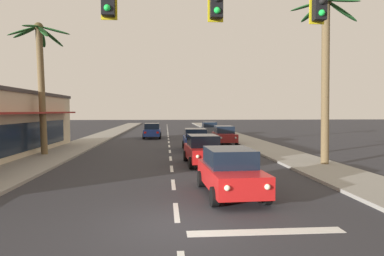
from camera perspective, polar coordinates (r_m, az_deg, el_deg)
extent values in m
plane|color=#2D2D33|center=(9.31, -2.41, -16.21)|extent=(220.00, 220.00, 0.00)
cube|color=gray|center=(30.07, 11.21, -2.87)|extent=(3.20, 110.00, 0.14)
cube|color=gray|center=(29.90, -18.99, -3.00)|extent=(3.20, 110.00, 0.14)
cube|color=silver|center=(10.50, -2.66, -13.95)|extent=(0.16, 2.00, 0.01)
cube|color=silver|center=(14.23, -3.16, -9.47)|extent=(0.16, 2.00, 0.01)
cube|color=silver|center=(18.01, -3.45, -6.85)|extent=(0.16, 2.00, 0.01)
cube|color=silver|center=(21.82, -3.63, -5.15)|extent=(0.16, 2.00, 0.01)
cube|color=silver|center=(25.64, -3.76, -3.95)|extent=(0.16, 2.00, 0.01)
cube|color=silver|center=(29.46, -3.86, -3.06)|extent=(0.16, 2.00, 0.01)
cube|color=silver|center=(33.30, -3.93, -2.38)|extent=(0.16, 2.00, 0.01)
cube|color=silver|center=(37.13, -3.99, -1.84)|extent=(0.16, 2.00, 0.01)
cube|color=silver|center=(40.97, -4.04, -1.40)|extent=(0.16, 2.00, 0.01)
cube|color=silver|center=(44.81, -4.08, -1.03)|extent=(0.16, 2.00, 0.01)
cube|color=silver|center=(48.65, -4.11, -0.73)|extent=(0.16, 2.00, 0.01)
cube|color=silver|center=(52.50, -4.14, -0.46)|extent=(0.16, 2.00, 0.01)
cube|color=silver|center=(56.34, -4.16, -0.24)|extent=(0.16, 2.00, 0.01)
cube|color=silver|center=(60.19, -4.18, -0.04)|extent=(0.16, 2.00, 0.01)
cube|color=silver|center=(64.03, -4.20, 0.13)|extent=(0.16, 2.00, 0.01)
cube|color=silver|center=(67.88, -4.22, 0.29)|extent=(0.16, 2.00, 0.01)
cube|color=silver|center=(71.73, -4.23, 0.43)|extent=(0.16, 2.00, 0.01)
cube|color=silver|center=(75.58, -4.25, 0.55)|extent=(0.16, 2.00, 0.01)
cube|color=silver|center=(9.10, 12.36, -16.72)|extent=(4.00, 0.44, 0.01)
cube|color=black|center=(10.28, 20.71, 19.11)|extent=(0.32, 0.26, 0.92)
sphere|color=black|center=(10.16, 21.07, 19.30)|extent=(0.17, 0.17, 0.17)
sphere|color=#1EE54C|center=(10.08, 21.04, 17.67)|extent=(0.17, 0.17, 0.17)
cube|color=yellow|center=(10.43, 20.31, 18.88)|extent=(0.42, 0.03, 1.04)
cube|color=black|center=(9.50, 4.14, 20.67)|extent=(0.32, 0.26, 0.92)
sphere|color=#1EE54C|center=(9.28, 4.27, 19.17)|extent=(0.17, 0.17, 0.17)
cube|color=yellow|center=(9.66, 3.98, 20.37)|extent=(0.42, 0.03, 1.04)
sphere|color=#1EE54C|center=(9.30, -14.11, 19.06)|extent=(0.17, 0.17, 0.17)
cube|color=yellow|center=(9.68, -13.81, 20.27)|extent=(0.42, 0.03, 1.04)
cube|color=red|center=(12.46, 6.46, -8.09)|extent=(1.96, 4.38, 0.72)
cube|color=black|center=(12.49, 6.32, -4.90)|extent=(1.70, 2.27, 0.64)
cylinder|color=black|center=(11.45, 12.45, -10.97)|extent=(0.25, 0.65, 0.64)
cylinder|color=black|center=(11.00, 3.78, -11.47)|extent=(0.25, 0.65, 0.64)
cylinder|color=black|center=(14.09, 8.52, -8.31)|extent=(0.25, 0.65, 0.64)
cylinder|color=black|center=(13.73, 1.50, -8.58)|extent=(0.25, 0.65, 0.64)
sphere|color=#F9EFC6|center=(10.58, 12.60, -9.67)|extent=(0.18, 0.18, 0.18)
sphere|color=#F9EFC6|center=(10.23, 5.95, -10.04)|extent=(0.18, 0.18, 0.18)
cube|color=red|center=(14.66, 6.98, -6.04)|extent=(0.24, 0.07, 0.20)
cube|color=red|center=(14.40, 1.85, -6.18)|extent=(0.24, 0.07, 0.20)
cube|color=red|center=(19.27, 1.90, -4.18)|extent=(1.95, 4.37, 0.72)
cube|color=black|center=(19.35, 1.83, -2.13)|extent=(1.70, 2.27, 0.64)
cylinder|color=black|center=(18.10, 5.31, -5.80)|extent=(0.25, 0.65, 0.64)
cylinder|color=black|center=(17.81, -0.14, -5.93)|extent=(0.25, 0.65, 0.64)
cylinder|color=black|center=(20.85, 3.64, -4.65)|extent=(0.25, 0.65, 0.64)
cylinder|color=black|center=(20.60, -1.10, -4.73)|extent=(0.25, 0.65, 0.64)
sphere|color=#F9EFC6|center=(17.26, 5.07, -4.75)|extent=(0.18, 0.18, 0.18)
sphere|color=#F9EFC6|center=(17.04, 0.97, -4.83)|extent=(0.18, 0.18, 0.18)
cube|color=red|center=(21.49, 2.74, -3.19)|extent=(0.24, 0.07, 0.20)
cube|color=red|center=(21.30, -0.77, -3.23)|extent=(0.24, 0.07, 0.20)
cube|color=navy|center=(26.22, 0.60, -2.31)|extent=(1.81, 4.32, 0.72)
cube|color=black|center=(26.32, 0.57, -0.80)|extent=(1.63, 2.22, 0.64)
cylinder|color=black|center=(24.94, 2.83, -3.41)|extent=(0.23, 0.64, 0.64)
cylinder|color=black|center=(24.80, -1.14, -3.44)|extent=(0.23, 0.64, 0.64)
cylinder|color=black|center=(27.74, 2.15, -2.77)|extent=(0.23, 0.64, 0.64)
cylinder|color=black|center=(27.62, -1.41, -2.80)|extent=(0.23, 0.64, 0.64)
sphere|color=#F9EFC6|center=(24.12, 2.46, -2.57)|extent=(0.18, 0.18, 0.18)
sphere|color=#F9EFC6|center=(24.02, -0.48, -2.59)|extent=(0.18, 0.18, 0.18)
cube|color=red|center=(28.42, 1.59, -1.71)|extent=(0.24, 0.06, 0.20)
cube|color=red|center=(28.32, -1.07, -1.72)|extent=(0.24, 0.06, 0.20)
cube|color=navy|center=(38.15, -6.72, -0.71)|extent=(1.78, 4.31, 0.72)
cube|color=black|center=(37.96, -6.73, 0.30)|extent=(1.61, 2.21, 0.64)
cylinder|color=black|center=(39.63, -7.87, -1.10)|extent=(0.22, 0.64, 0.64)
cylinder|color=black|center=(39.56, -5.38, -1.10)|extent=(0.22, 0.64, 0.64)
cylinder|color=black|center=(36.81, -8.15, -1.41)|extent=(0.22, 0.64, 0.64)
cylinder|color=black|center=(36.73, -5.47, -1.40)|extent=(0.22, 0.64, 0.64)
sphere|color=#B2B2AD|center=(40.34, -7.46, -0.41)|extent=(0.18, 0.18, 0.18)
sphere|color=#B2B2AD|center=(40.29, -5.70, -0.40)|extent=(0.18, 0.18, 0.18)
cube|color=red|center=(36.03, -7.92, -0.77)|extent=(0.24, 0.06, 0.20)
cube|color=red|center=(35.96, -5.82, -0.76)|extent=(0.24, 0.06, 0.20)
cube|color=#4C515B|center=(42.26, 2.97, -0.35)|extent=(1.78, 4.31, 0.72)
cube|color=black|center=(42.38, 2.95, 0.58)|extent=(1.61, 2.21, 0.64)
cylinder|color=black|center=(41.01, 4.43, -0.95)|extent=(0.22, 0.64, 0.64)
cylinder|color=black|center=(40.77, 2.04, -0.97)|extent=(0.22, 0.64, 0.64)
cylinder|color=black|center=(43.81, 3.84, -0.71)|extent=(0.22, 0.64, 0.64)
cylinder|color=black|center=(43.58, 1.60, -0.72)|extent=(0.22, 0.64, 0.64)
sphere|color=#B2B2AD|center=(40.20, 4.27, -0.40)|extent=(0.18, 0.18, 0.18)
sphere|color=#B2B2AD|center=(40.03, 2.51, -0.41)|extent=(0.18, 0.18, 0.18)
cube|color=red|center=(44.48, 3.44, -0.06)|extent=(0.24, 0.06, 0.20)
cube|color=red|center=(44.31, 1.75, -0.07)|extent=(0.24, 0.06, 0.20)
cube|color=maroon|center=(31.15, 5.46, -1.50)|extent=(1.81, 4.32, 0.72)
cube|color=black|center=(31.25, 5.42, -0.24)|extent=(1.62, 2.22, 0.64)
cylinder|color=black|center=(29.94, 7.53, -2.38)|extent=(0.23, 0.64, 0.64)
cylinder|color=black|center=(29.65, 4.25, -2.41)|extent=(0.23, 0.64, 0.64)
cylinder|color=black|center=(32.72, 6.54, -1.93)|extent=(0.23, 0.64, 0.64)
cylinder|color=black|center=(32.45, 3.55, -1.96)|extent=(0.23, 0.64, 0.64)
sphere|color=#B2B2AD|center=(29.12, 7.36, -1.66)|extent=(0.18, 0.18, 0.18)
sphere|color=#B2B2AD|center=(28.91, 4.94, -1.68)|extent=(0.18, 0.18, 0.18)
cube|color=red|center=(33.38, 5.98, -1.04)|extent=(0.24, 0.06, 0.20)
cube|color=red|center=(33.17, 3.73, -1.05)|extent=(0.24, 0.06, 0.20)
cylinder|color=brown|center=(24.89, -24.01, 5.48)|extent=(0.64, 0.43, 8.58)
ellipsoid|color=#1E5123|center=(25.28, -22.16, 15.00)|extent=(2.06, 0.64, 0.59)
ellipsoid|color=#1E5123|center=(25.78, -22.64, 14.01)|extent=(1.55, 1.56, 1.22)
ellipsoid|color=#1E5123|center=(26.24, -24.03, 13.81)|extent=(0.66, 1.85, 1.20)
ellipsoid|color=#1E5123|center=(26.00, -26.22, 14.31)|extent=(2.01, 0.90, 0.82)
ellipsoid|color=#1E5123|center=(25.31, -26.59, 14.47)|extent=(1.89, 1.27, 0.95)
ellipsoid|color=#1E5123|center=(24.61, -25.54, 15.27)|extent=(0.66, 2.06, 0.59)
ellipsoid|color=#1E5123|center=(24.57, -23.87, 14.71)|extent=(1.39, 1.76, 1.10)
sphere|color=#4C4223|center=(25.51, -24.44, 15.25)|extent=(0.60, 0.60, 0.60)
cylinder|color=brown|center=(20.00, 21.55, 6.75)|extent=(0.53, 0.43, 8.94)
ellipsoid|color=#1E5123|center=(20.95, 23.90, 17.62)|extent=(1.80, 0.57, 1.26)
ellipsoid|color=#1E5123|center=(21.69, 21.55, 18.01)|extent=(1.19, 2.00, 0.65)
ellipsoid|color=#1E5123|center=(21.37, 19.73, 17.98)|extent=(1.02, 1.98, 0.85)
ellipsoid|color=#1E5123|center=(20.36, 19.00, 18.95)|extent=(2.00, 0.45, 0.74)
ellipsoid|color=#1E5123|center=(20.20, 24.06, 19.04)|extent=(1.32, 1.94, 0.70)
sphere|color=#4C4223|center=(20.80, 21.65, 19.27)|extent=(0.60, 0.60, 0.60)
cube|color=maroon|center=(22.83, -26.20, 2.29)|extent=(1.00, 18.78, 0.12)
cube|color=black|center=(23.05, -27.11, -1.54)|extent=(0.06, 17.67, 1.80)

